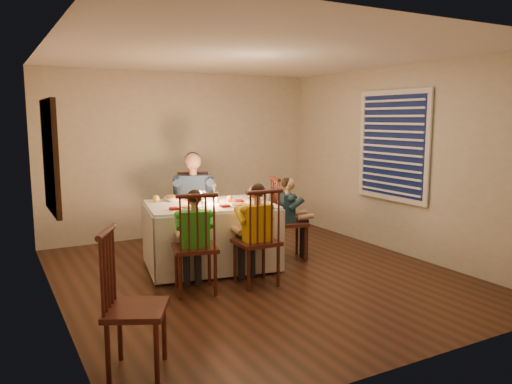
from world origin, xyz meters
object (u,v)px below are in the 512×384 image
chair_near_left (196,292)px  serving_bowl (173,199)px  chair_near_right (256,284)px  child_green (196,292)px  child_yellow (256,284)px  chair_end (288,258)px  adult (195,251)px  dining_table (210,222)px  chair_adult (195,251)px  chair_extra (138,371)px  child_teal (288,258)px

chair_near_left → serving_bowl: serving_bowl is taller
chair_near_right → child_green: 0.71m
chair_near_left → child_green: child_green is taller
chair_near_right → child_yellow: bearing=-0.0°
chair_end → serving_bowl: (-1.42, 0.56, 0.85)m
child_yellow → adult: bearing=-85.7°
chair_end → adult: (-0.98, 0.96, 0.00)m
dining_table → chair_near_right: dining_table is taller
chair_adult → dining_table: bearing=-77.2°
chair_near_right → chair_extra: chair_near_right is taller
chair_near_left → child_green: (0.00, 0.00, 0.00)m
chair_adult → chair_near_left: same height
adult → dining_table: bearing=-77.2°
chair_near_left → chair_extra: chair_near_left is taller
adult → chair_adult: bearing=0.0°
child_green → chair_near_left: bearing=-0.0°
chair_extra → child_yellow: size_ratio=0.94×
dining_table → serving_bowl: (-0.35, 0.40, 0.26)m
chair_adult → child_teal: bearing=-24.9°
chair_end → child_yellow: size_ratio=0.96×
adult → serving_bowl: serving_bowl is taller
chair_near_left → serving_bowl: (0.17, 1.18, 0.85)m
child_teal → adult: bearing=60.8°
chair_near_left → child_yellow: child_yellow is taller
chair_near_left → serving_bowl: 1.47m
chair_near_left → child_teal: chair_near_left is taller
chair_near_left → child_teal: bearing=-145.8°
chair_adult → chair_end: same height
chair_extra → child_yellow: child_yellow is taller
chair_adult → serving_bowl: serving_bowl is taller
chair_extra → serving_bowl: (1.20, 2.58, 0.85)m
chair_extra → serving_bowl: size_ratio=5.22×
chair_near_right → chair_end: 1.14m
chair_near_right → chair_extra: (-1.73, -1.31, 0.00)m
dining_table → chair_end: (1.08, -0.15, -0.59)m
child_yellow → child_teal: child_yellow is taller
dining_table → chair_near_right: size_ratio=1.56×
chair_adult → child_yellow: bearing=-67.2°
child_teal → child_green: bearing=126.9°
child_teal → serving_bowl: bearing=84.0°
child_green → chair_adult: bearing=-98.4°
child_yellow → chair_adult: bearing=-85.7°
dining_table → adult: dining_table is taller
child_yellow → child_teal: 1.14m
chair_near_left → chair_near_right: size_ratio=1.00×
dining_table → child_green: dining_table is taller
child_teal → serving_bowl: 1.75m
chair_adult → chair_near_left: (-0.62, -1.59, 0.00)m
chair_end → chair_extra: 3.31m
chair_near_left → child_yellow: (0.71, -0.09, 0.00)m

